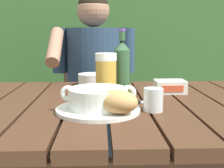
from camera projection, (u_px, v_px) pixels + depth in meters
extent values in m
cube|color=#45291A|center=(14.00, 107.00, 1.05)|extent=(0.12, 0.88, 0.04)
cube|color=#45291A|center=(51.00, 107.00, 1.05)|extent=(0.12, 0.88, 0.04)
cube|color=#45291A|center=(88.00, 107.00, 1.06)|extent=(0.12, 0.88, 0.04)
cube|color=#45291A|center=(125.00, 106.00, 1.06)|extent=(0.12, 0.88, 0.04)
cube|color=#45291A|center=(161.00, 106.00, 1.07)|extent=(0.12, 0.88, 0.04)
cube|color=#45291A|center=(197.00, 106.00, 1.07)|extent=(0.12, 0.88, 0.04)
cube|color=#45291A|center=(118.00, 97.00, 1.47)|extent=(1.14, 0.03, 0.08)
cube|color=#45291A|center=(11.00, 160.00, 1.50)|extent=(0.06, 0.06, 0.72)
cube|color=#45291A|center=(222.00, 156.00, 1.54)|extent=(0.06, 0.06, 0.72)
cube|color=#335A2B|center=(110.00, 54.00, 2.77)|extent=(3.40, 0.60, 1.61)
cylinder|color=#4C3823|center=(206.00, 46.00, 2.94)|extent=(0.10, 0.10, 1.74)
cylinder|color=#4C3823|center=(215.00, 79.00, 3.01)|extent=(0.10, 0.10, 1.06)
sphere|color=#335A2B|center=(220.00, 1.00, 2.87)|extent=(0.87, 0.87, 0.87)
cylinder|color=#4C3823|center=(97.00, 73.00, 2.95)|extent=(0.10, 0.10, 1.20)
cylinder|color=#422D24|center=(128.00, 166.00, 1.75)|extent=(0.04, 0.04, 0.44)
cylinder|color=#422D24|center=(60.00, 167.00, 1.73)|extent=(0.04, 0.04, 0.44)
cylinder|color=#422D24|center=(123.00, 140.00, 2.17)|extent=(0.04, 0.04, 0.44)
cylinder|color=#422D24|center=(68.00, 140.00, 2.16)|extent=(0.04, 0.04, 0.44)
cube|color=#422D24|center=(95.00, 119.00, 1.91)|extent=(0.44, 0.47, 0.02)
cylinder|color=#422D24|center=(123.00, 79.00, 2.10)|extent=(0.04, 0.04, 0.47)
cylinder|color=#422D24|center=(67.00, 79.00, 2.08)|extent=(0.04, 0.04, 0.47)
cube|color=#422D24|center=(95.00, 89.00, 2.10)|extent=(0.40, 0.02, 0.04)
cube|color=#422D24|center=(95.00, 73.00, 2.08)|extent=(0.40, 0.02, 0.04)
cube|color=#422D24|center=(95.00, 56.00, 2.06)|extent=(0.40, 0.02, 0.04)
cylinder|color=navy|center=(109.00, 118.00, 1.71)|extent=(0.13, 0.40, 0.13)
cylinder|color=navy|center=(79.00, 118.00, 1.70)|extent=(0.13, 0.40, 0.13)
cylinder|color=navy|center=(94.00, 72.00, 1.76)|extent=(0.32, 0.32, 0.52)
sphere|color=#976B54|center=(93.00, 10.00, 1.70)|extent=(0.19, 0.19, 0.19)
sphere|color=black|center=(93.00, 7.00, 1.69)|extent=(0.18, 0.18, 0.18)
cylinder|color=navy|center=(127.00, 50.00, 1.72)|extent=(0.08, 0.08, 0.26)
cylinder|color=navy|center=(59.00, 50.00, 1.71)|extent=(0.08, 0.08, 0.26)
cylinder|color=#976B54|center=(55.00, 47.00, 1.55)|extent=(0.07, 0.25, 0.21)
cylinder|color=white|center=(98.00, 109.00, 0.92)|extent=(0.27, 0.27, 0.01)
cylinder|color=white|center=(98.00, 98.00, 0.92)|extent=(0.19, 0.19, 0.06)
cylinder|color=#9C3F25|center=(98.00, 94.00, 0.92)|extent=(0.16, 0.16, 0.01)
torus|color=white|center=(68.00, 93.00, 0.91)|extent=(0.05, 0.01, 0.05)
torus|color=white|center=(128.00, 93.00, 0.92)|extent=(0.05, 0.01, 0.05)
ellipsoid|color=tan|center=(118.00, 102.00, 0.85)|extent=(0.15, 0.13, 0.07)
cylinder|color=gold|center=(106.00, 79.00, 1.12)|extent=(0.08, 0.08, 0.14)
cylinder|color=white|center=(106.00, 57.00, 1.11)|extent=(0.08, 0.08, 0.03)
cylinder|color=#315736|center=(123.00, 72.00, 1.20)|extent=(0.06, 0.06, 0.18)
cone|color=#315736|center=(123.00, 45.00, 1.18)|extent=(0.06, 0.06, 0.04)
cylinder|color=#315736|center=(123.00, 36.00, 1.17)|extent=(0.02, 0.02, 0.04)
cylinder|color=#5F459F|center=(123.00, 30.00, 1.17)|extent=(0.03, 0.03, 0.01)
cylinder|color=silver|center=(153.00, 100.00, 0.92)|extent=(0.06, 0.06, 0.07)
cube|color=white|center=(170.00, 87.00, 1.21)|extent=(0.12, 0.09, 0.05)
cube|color=#DB502F|center=(173.00, 89.00, 1.16)|extent=(0.09, 0.00, 0.03)
cube|color=silver|center=(147.00, 102.00, 1.04)|extent=(0.12, 0.06, 0.00)
cube|color=black|center=(131.00, 103.00, 1.02)|extent=(0.07, 0.04, 0.01)
cylinder|color=white|center=(92.00, 79.00, 1.39)|extent=(0.13, 0.13, 0.05)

